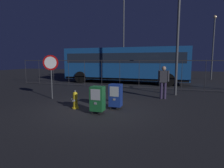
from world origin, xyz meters
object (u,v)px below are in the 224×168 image
Objects in this scene: bus_near at (125,63)px; bus_far at (119,63)px; traffic_cone at (114,97)px; pedestrian at (163,80)px; fire_hydrant at (75,100)px; stop_sign at (51,68)px; street_light_near_right at (213,43)px; street_light_far_right at (179,4)px; street_light_far_left at (124,32)px; newspaper_box_secondary at (116,95)px; newspaper_box_primary at (98,99)px.

bus_far is (-1.69, 4.26, 0.00)m from bus_near.
bus_far reaches higher than traffic_cone.
traffic_cone is 7.80m from bus_near.
bus_near is (-3.53, 6.05, 0.76)m from pedestrian.
bus_near is at bearing 91.28° from fire_hydrant.
bus_far is at bearing 89.04° from stop_sign.
street_light_near_right is at bearing 53.91° from stop_sign.
stop_sign is (-2.09, 1.36, 1.25)m from fire_hydrant.
street_light_far_right is at bearing 26.85° from stop_sign.
fire_hydrant is 9.28m from bus_near.
stop_sign is 0.27× the size of street_light_far_left.
street_light_far_left reaches higher than bus_near.
street_light_far_right is at bearing -59.25° from bus_far.
bus_near is at bearing -73.12° from street_light_far_left.
stop_sign reaches higher than traffic_cone.
street_light_far_left is at bearing -59.93° from bus_far.
newspaper_box_secondary is 3.95m from stop_sign.
bus_far reaches higher than fire_hydrant.
street_light_far_left is at bearing 95.28° from fire_hydrant.
bus_near reaches higher than traffic_cone.
street_light_far_left is (-8.64, -2.31, 1.06)m from street_light_near_right.
fire_hydrant is 0.09× the size of street_light_far_left.
bus_near is at bearing -70.53° from bus_far.
bus_far is (-5.22, 10.30, 0.76)m from pedestrian.
street_light_far_right is at bearing 59.60° from newspaper_box_secondary.
fire_hydrant is 0.09× the size of street_light_far_right.
street_light_far_right reaches higher than newspaper_box_secondary.
street_light_near_right is (5.91, 14.11, 3.15)m from newspaper_box_secondary.
newspaper_box_primary is 0.95m from newspaper_box_secondary.
street_light_far_left reaches higher than traffic_cone.
bus_near is at bearing 76.42° from stop_sign.
street_light_near_right is 9.01m from street_light_far_left.
street_light_near_right is at bearing 67.28° from newspaper_box_secondary.
fire_hydrant is 2.79m from stop_sign.
fire_hydrant is 1.67m from newspaper_box_secondary.
traffic_cone is 0.06× the size of street_light_far_left.
stop_sign is 12.08m from bus_far.
stop_sign is 8.05m from bus_near.
newspaper_box_primary is (1.16, -0.42, 0.22)m from fire_hydrant.
newspaper_box_primary is at bearing -81.48° from bus_near.
street_light_far_right is (0.62, 1.28, 4.00)m from pedestrian.
newspaper_box_secondary is 0.61× the size of pedestrian.
stop_sign is 11.37m from street_light_far_left.
bus_near is 0.99× the size of bus_far.
traffic_cone is (3.27, 0.28, -1.34)m from stop_sign.
fire_hydrant is 0.73× the size of newspaper_box_primary.
stop_sign is 4.21× the size of traffic_cone.
pedestrian is 3.15× the size of traffic_cone.
bus_far is at bearing 104.56° from traffic_cone.
bus_far is at bearing 122.90° from street_light_far_right.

